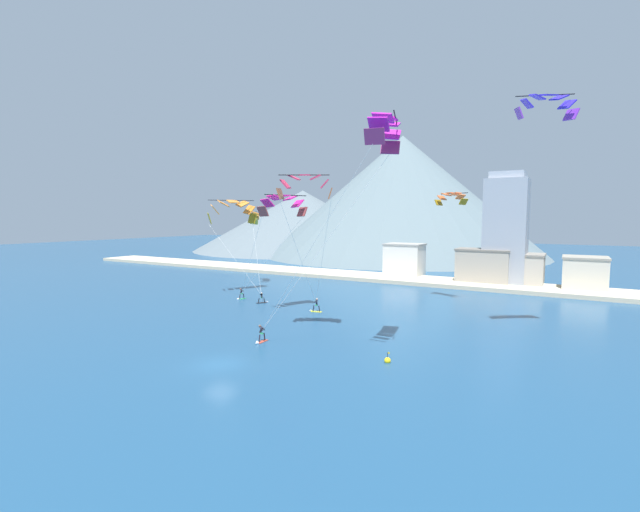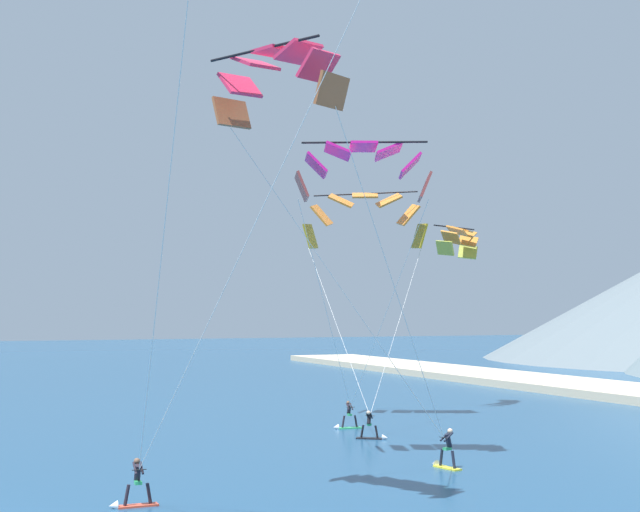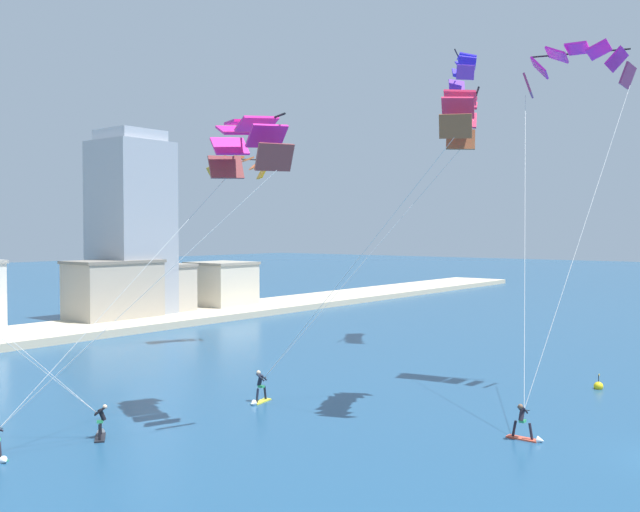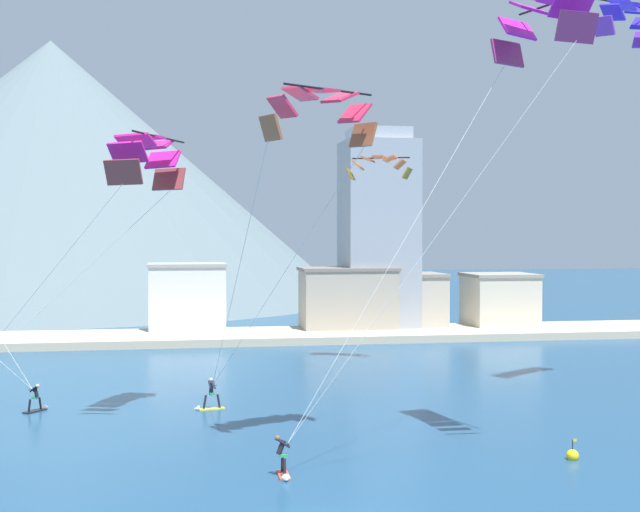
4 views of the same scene
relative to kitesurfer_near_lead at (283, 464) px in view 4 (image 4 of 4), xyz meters
The scene contains 16 objects.
kitesurfer_near_lead is the anchor object (origin of this frame).
kitesurfer_near_trail 19.56m from the kitesurfer_near_lead, 127.00° to the left, with size 1.37×1.63×1.64m.
kitesurfer_mid_center 14.63m from the kitesurfer_near_lead, 99.52° to the left, with size 1.78×0.71×1.84m.
parafoil_kite_near_lead 22.35m from the kitesurfer_near_lead, ahead, with size 13.45×6.34×19.26m.
parafoil_kite_mid_center 15.83m from the kitesurfer_near_lead, 64.28° to the left, with size 7.35×11.61×15.17m.
parafoil_kite_far_left 18.92m from the kitesurfer_near_lead, 115.44° to the left, with size 12.58×7.62×13.71m.
parafoil_kite_distant_low_drift 34.69m from the kitesurfer_near_lead, 69.63° to the left, with size 4.96×3.31×1.81m.
parafoil_kite_distant_mid_solo 35.73m from the kitesurfer_near_lead, 33.26° to the left, with size 5.62×4.49×2.52m.
race_marker_buoy 12.88m from the kitesurfer_near_lead, ahead, with size 0.56×0.56×1.02m.
shoreline_strip 46.34m from the kitesurfer_near_lead, 88.76° to the left, with size 180.00×10.00×0.70m, color beige.
shore_building_harbour_front 53.97m from the kitesurfer_near_lead, 68.75° to the left, with size 5.49×6.66×5.89m.
shore_building_promenade_mid 50.35m from the kitesurfer_near_lead, 75.67° to the left, with size 9.29×5.33×6.56m.
shore_building_quay_east 56.82m from the kitesurfer_near_lead, 60.34° to the left, with size 6.61×6.56×5.84m.
shore_building_quay_west 50.62m from the kitesurfer_near_lead, 93.31° to the left, with size 7.43×5.88×6.99m.
highrise_tower 53.53m from the kitesurfer_near_lead, 72.53° to the left, with size 7.00×7.00×20.15m.
mountain_peak_west_ridge 106.08m from the kitesurfer_near_lead, 102.11° to the left, with size 88.86×88.86×38.46m.
Camera 4 is at (-5.48, -28.90, 9.92)m, focal length 50.00 mm.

